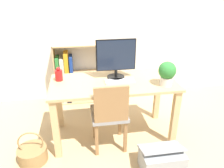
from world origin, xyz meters
name	(u,v)px	position (x,y,z in m)	size (l,w,h in m)	color
ground_plane	(113,134)	(0.00, 0.00, 0.00)	(10.00, 10.00, 0.00)	tan
wall_back	(101,18)	(0.00, 1.17, 1.30)	(8.00, 0.05, 2.60)	silver
desk	(113,92)	(0.00, 0.00, 0.61)	(1.45, 0.69, 0.74)	tan
monitor	(116,57)	(0.05, 0.12, 1.00)	(0.47, 0.21, 0.47)	black
keyboard	(120,81)	(0.07, -0.01, 0.75)	(0.34, 0.14, 0.02)	#B2B2B7
vase	(59,75)	(-0.62, 0.14, 0.81)	(0.09, 0.09, 0.17)	red
potted_plant	(167,73)	(0.56, -0.19, 0.89)	(0.19, 0.19, 0.27)	silver
chair	(110,114)	(-0.08, -0.24, 0.47)	(0.40, 0.40, 0.85)	gray
bookshelf	(74,75)	(-0.46, 1.00, 0.45)	(0.96, 0.28, 0.96)	tan
basket	(33,154)	(-0.94, -0.32, 0.09)	(0.31, 0.31, 0.38)	#997547
storage_box	(162,160)	(0.40, -0.66, 0.12)	(0.44, 0.34, 0.29)	#999EA3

